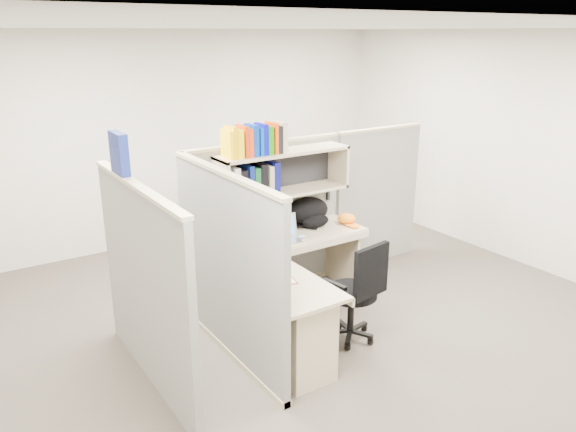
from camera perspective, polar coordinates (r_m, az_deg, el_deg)
ground at (r=5.45m, az=2.72°, el=-11.04°), size 6.00×6.00×0.00m
room_shell at (r=4.87m, az=3.01°, el=5.83°), size 6.00×6.00×6.00m
cubicle at (r=5.24m, az=-3.30°, el=-1.38°), size 3.79×1.84×1.95m
desk at (r=4.83m, az=0.84°, el=-9.19°), size 1.74×1.75×0.73m
laptop at (r=5.41m, az=-0.56°, el=-1.33°), size 0.43×0.43×0.25m
backpack at (r=5.86m, az=2.34°, el=0.41°), size 0.56×0.48×0.28m
orange_cap at (r=5.97m, az=5.96°, el=-0.26°), size 0.21×0.24×0.10m
snack_canister at (r=4.82m, az=-1.17°, el=-4.71°), size 0.11×0.11×0.11m
tissue_box at (r=4.40m, az=-2.34°, el=-6.41°), size 0.16×0.16×0.20m
mouse at (r=5.53m, az=1.39°, el=-2.07°), size 0.11×0.08×0.04m
paper_cup at (r=5.68m, az=-1.37°, el=-1.07°), size 0.09×0.09×0.11m
book_stack at (r=5.86m, az=-0.53°, el=-0.46°), size 0.20×0.26×0.12m
loose_paper at (r=4.64m, az=-0.82°, el=-6.37°), size 0.23×0.28×0.00m
task_chair at (r=5.08m, az=6.78°, el=-9.15°), size 0.53×0.49×0.96m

